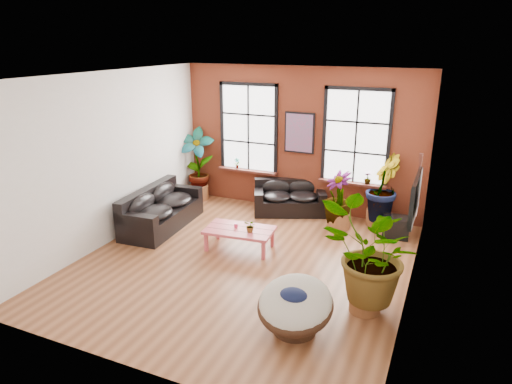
% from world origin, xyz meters
% --- Properties ---
extents(room, '(6.04, 6.54, 3.54)m').
position_xyz_m(room, '(0.00, 0.15, 1.75)').
color(room, brown).
rests_on(room, ground).
extents(sofa_back, '(1.91, 1.44, 0.79)m').
position_xyz_m(sofa_back, '(-0.11, 2.92, 0.36)').
color(sofa_back, black).
rests_on(sofa_back, ground).
extents(sofa_left, '(1.10, 2.31, 0.89)m').
position_xyz_m(sofa_left, '(-2.50, 0.87, 0.40)').
color(sofa_left, black).
rests_on(sofa_left, ground).
extents(coffee_table, '(1.44, 0.91, 0.53)m').
position_xyz_m(coffee_table, '(-0.34, 0.54, 0.39)').
color(coffee_table, '#C64752').
rests_on(coffee_table, ground).
extents(papasan_chair, '(1.13, 1.14, 0.83)m').
position_xyz_m(papasan_chair, '(1.60, -1.64, 0.43)').
color(papasan_chair, '#3A2214').
rests_on(papasan_chair, ground).
extents(poster, '(0.74, 0.06, 0.98)m').
position_xyz_m(poster, '(0.00, 3.18, 1.95)').
color(poster, black).
rests_on(poster, room).
extents(tv_wall_unit, '(0.13, 1.86, 1.20)m').
position_xyz_m(tv_wall_unit, '(2.93, 0.60, 1.54)').
color(tv_wall_unit, black).
rests_on(tv_wall_unit, room).
extents(media_box, '(0.59, 0.52, 0.45)m').
position_xyz_m(media_box, '(2.50, 2.43, 0.23)').
color(media_box, black).
rests_on(media_box, ground).
extents(pot_back_left, '(0.64, 0.64, 0.39)m').
position_xyz_m(pot_back_left, '(-2.67, 2.85, 0.19)').
color(pot_back_left, brown).
rests_on(pot_back_left, ground).
extents(pot_back_right, '(0.67, 0.67, 0.37)m').
position_xyz_m(pot_back_right, '(2.02, 2.96, 0.19)').
color(pot_back_right, brown).
rests_on(pot_back_right, ground).
extents(pot_right_wall, '(0.57, 0.57, 0.36)m').
position_xyz_m(pot_right_wall, '(2.45, -0.70, 0.18)').
color(pot_right_wall, brown).
rests_on(pot_right_wall, ground).
extents(pot_mid, '(0.69, 0.69, 0.38)m').
position_xyz_m(pot_mid, '(1.24, 2.43, 0.19)').
color(pot_mid, brown).
rests_on(pot_mid, ground).
extents(floor_plant_back_left, '(1.07, 0.87, 1.76)m').
position_xyz_m(floor_plant_back_left, '(-2.70, 2.88, 1.03)').
color(floor_plant_back_left, '#184011').
rests_on(floor_plant_back_left, ground).
extents(floor_plant_back_right, '(0.77, 0.91, 1.54)m').
position_xyz_m(floor_plant_back_right, '(2.06, 2.95, 0.92)').
color(floor_plant_back_right, '#184011').
rests_on(floor_plant_back_right, ground).
extents(floor_plant_right_wall, '(1.91, 1.90, 1.60)m').
position_xyz_m(floor_plant_right_wall, '(2.47, -0.72, 0.96)').
color(floor_plant_right_wall, '#184011').
rests_on(floor_plant_right_wall, ground).
extents(floor_plant_mid, '(0.93, 0.93, 1.18)m').
position_xyz_m(floor_plant_mid, '(1.20, 2.42, 0.73)').
color(floor_plant_mid, '#184011').
rests_on(floor_plant_mid, ground).
extents(table_plant, '(0.28, 0.26, 0.26)m').
position_xyz_m(table_plant, '(-0.06, 0.47, 0.57)').
color(table_plant, '#184011').
rests_on(table_plant, coffee_table).
extents(sill_plant_left, '(0.17, 0.17, 0.27)m').
position_xyz_m(sill_plant_left, '(-1.65, 3.13, 1.04)').
color(sill_plant_left, '#184011').
rests_on(sill_plant_left, room).
extents(sill_plant_right, '(0.19, 0.19, 0.27)m').
position_xyz_m(sill_plant_right, '(1.70, 3.13, 1.04)').
color(sill_plant_right, '#184011').
rests_on(sill_plant_right, room).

